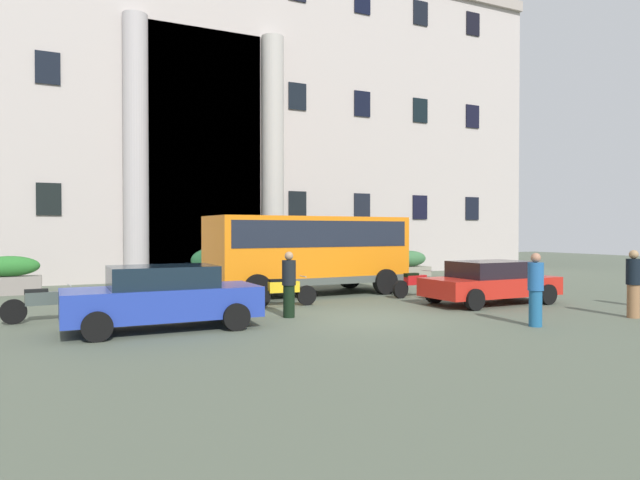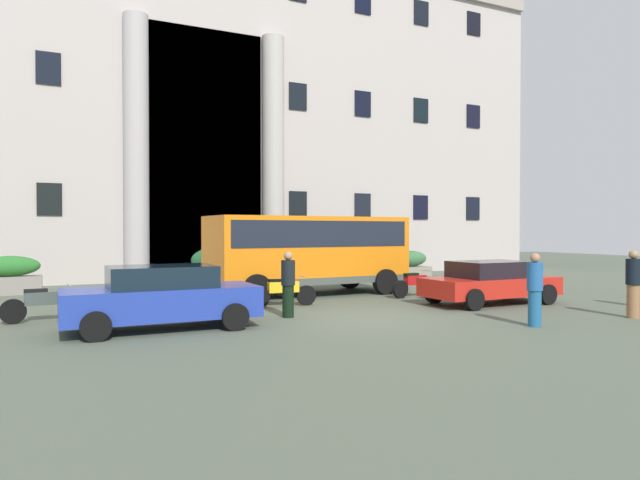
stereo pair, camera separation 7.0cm
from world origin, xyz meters
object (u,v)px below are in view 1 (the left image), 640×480
parked_hatchback_near (163,297)px  pedestrian_man_red_shirt (289,284)px  hedge_planter_far_west (216,266)px  hedge_planter_east (352,264)px  pedestrian_woman_with_bag (536,289)px  pedestrian_man_crossing (633,284)px  scooter_by_planter (43,304)px  hedge_planter_entrance_right (409,264)px  bus_stop_sign (388,247)px  orange_minibus (309,248)px  parked_estate_mid (490,282)px  motorcycle_far_end (414,284)px  hedge_planter_entrance_left (9,276)px  motorcycle_near_kerb (282,291)px

parked_hatchback_near → pedestrian_man_red_shirt: 3.30m
pedestrian_man_red_shirt → hedge_planter_far_west: bearing=-3.3°
hedge_planter_east → pedestrian_man_red_shirt: bearing=-126.9°
pedestrian_woman_with_bag → pedestrian_man_crossing: (3.30, -0.14, 0.01)m
scooter_by_planter → hedge_planter_entrance_right: bearing=19.6°
scooter_by_planter → bus_stop_sign: bearing=12.9°
hedge_planter_east → orange_minibus: bearing=-131.7°
parked_hatchback_near → pedestrian_man_red_shirt: pedestrian_man_red_shirt is taller
pedestrian_man_crossing → parked_estate_mid: bearing=137.5°
hedge_planter_far_west → pedestrian_man_crossing: size_ratio=1.24×
motorcycle_far_end → pedestrian_man_crossing: bearing=-75.6°
hedge_planter_east → motorcycle_far_end: size_ratio=1.15×
bus_stop_sign → scooter_by_planter: bearing=-161.4°
parked_hatchback_near → pedestrian_woman_with_bag: size_ratio=2.48×
hedge_planter_entrance_left → motorcycle_far_end: (12.44, -6.81, -0.20)m
orange_minibus → hedge_planter_far_west: (-1.95, 5.08, -0.88)m
motorcycle_near_kerb → scooter_by_planter: size_ratio=1.05×
bus_stop_sign → hedge_planter_far_west: (-6.45, 3.22, -0.84)m
orange_minibus → hedge_planter_far_west: orange_minibus is taller
orange_minibus → scooter_by_planter: orange_minibus is taller
hedge_planter_entrance_left → parked_estate_mid: size_ratio=0.49×
orange_minibus → scooter_by_planter: (-8.36, -2.47, -1.18)m
parked_hatchback_near → pedestrian_man_crossing: pedestrian_man_crossing is taller
hedge_planter_entrance_right → pedestrian_woman_with_bag: bearing=-113.4°
pedestrian_man_crossing → hedge_planter_far_west: bearing=145.8°
parked_estate_mid → pedestrian_man_crossing: 3.97m
scooter_by_planter → hedge_planter_east: bearing=25.1°
bus_stop_sign → motorcycle_near_kerb: 7.86m
hedge_planter_east → motorcycle_far_end: (-1.79, -7.50, -0.21)m
hedge_planter_entrance_left → motorcycle_near_kerb: (7.52, -7.06, -0.20)m
hedge_planter_entrance_left → motorcycle_near_kerb: hedge_planter_entrance_left is taller
hedge_planter_entrance_left → pedestrian_man_red_shirt: (6.89, -9.06, 0.20)m
parked_hatchback_near → scooter_by_planter: parked_hatchback_near is taller
hedge_planter_entrance_right → parked_estate_mid: bearing=-111.5°
bus_stop_sign → scooter_by_planter: bus_stop_sign is taller
hedge_planter_entrance_left → hedge_planter_east: 14.24m
orange_minibus → motorcycle_near_kerb: (-1.98, -2.44, -1.18)m
pedestrian_man_red_shirt → hedge_planter_east: bearing=-36.2°
parked_hatchback_near → scooter_by_planter: bearing=136.3°
pedestrian_man_crossing → bus_stop_sign: bearing=122.1°
hedge_planter_entrance_right → hedge_planter_far_west: bearing=-179.3°
hedge_planter_far_west → scooter_by_planter: bearing=-130.4°
hedge_planter_east → motorcycle_far_end: hedge_planter_east is taller
hedge_planter_east → pedestrian_man_red_shirt: size_ratio=1.29×
hedge_planter_east → hedge_planter_entrance_left: bearing=-177.2°
hedge_planter_east → motorcycle_far_end: bearing=-103.4°
hedge_planter_entrance_left → parked_hatchback_near: 10.12m
parked_hatchback_near → scooter_by_planter: 3.44m
hedge_planter_entrance_left → pedestrian_woman_with_bag: size_ratio=1.20×
hedge_planter_entrance_left → pedestrian_woman_with_bag: bearing=-48.0°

